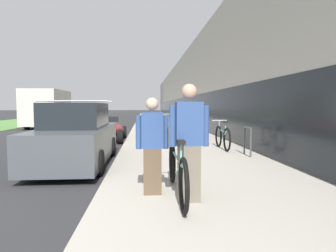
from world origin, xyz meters
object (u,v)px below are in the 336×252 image
object	(u,v)px
tandem_bicycle	(177,171)
moving_truck	(49,109)
person_rider	(189,143)
parked_sedan_curbside	(77,137)
person_bystander	(152,146)
cruiser_bike_nearest	(223,137)
bike_rack_hoop	(248,138)
vintage_roadster_curbside	(105,130)

from	to	relation	value
tandem_bicycle	moving_truck	distance (m)	19.45
person_rider	parked_sedan_curbside	size ratio (longest dim) A/B	0.40
person_rider	person_bystander	bearing A→B (deg)	142.36
parked_sedan_curbside	moving_truck	size ratio (longest dim) A/B	0.74
person_rider	cruiser_bike_nearest	xyz separation A→B (m)	(1.94, 5.39, -0.50)
person_bystander	bike_rack_hoop	world-z (taller)	person_bystander
person_rider	vintage_roadster_curbside	bearing A→B (deg)	105.12
tandem_bicycle	moving_truck	world-z (taller)	moving_truck
tandem_bicycle	parked_sedan_curbside	size ratio (longest dim) A/B	0.55
person_bystander	bike_rack_hoop	xyz separation A→B (m)	(2.88, 3.60, -0.29)
parked_sedan_curbside	cruiser_bike_nearest	bearing A→B (deg)	20.89
parked_sedan_curbside	person_bystander	bearing A→B (deg)	-59.24
person_rider	bike_rack_hoop	world-z (taller)	person_rider
vintage_roadster_curbside	cruiser_bike_nearest	bearing A→B (deg)	-40.86
parked_sedan_curbside	moving_truck	xyz separation A→B (m)	(-5.21, 14.51, 0.62)
cruiser_bike_nearest	vintage_roadster_curbside	world-z (taller)	cruiser_bike_nearest
person_rider	vintage_roadster_curbside	xyz separation A→B (m)	(-2.49, 9.22, -0.56)
person_bystander	person_rider	bearing A→B (deg)	-37.64
tandem_bicycle	person_rider	world-z (taller)	person_rider
tandem_bicycle	cruiser_bike_nearest	distance (m)	5.51
vintage_roadster_curbside	moving_truck	distance (m)	10.42
bike_rack_hoop	cruiser_bike_nearest	bearing A→B (deg)	105.85
person_bystander	parked_sedan_curbside	distance (m)	3.81
tandem_bicycle	person_bystander	distance (m)	0.57
bike_rack_hoop	moving_truck	distance (m)	17.38
person_rider	person_bystander	size ratio (longest dim) A/B	1.12
person_bystander	vintage_roadster_curbside	distance (m)	9.02
moving_truck	parked_sedan_curbside	bearing A→B (deg)	-70.27
tandem_bicycle	vintage_roadster_curbside	size ratio (longest dim) A/B	0.63
bike_rack_hoop	vintage_roadster_curbside	world-z (taller)	vintage_roadster_curbside
parked_sedan_curbside	vintage_roadster_curbside	world-z (taller)	parked_sedan_curbside
person_bystander	vintage_roadster_curbside	size ratio (longest dim) A/B	0.41
cruiser_bike_nearest	person_bystander	bearing A→B (deg)	-116.65
tandem_bicycle	bike_rack_hoop	xyz separation A→B (m)	(2.48, 3.73, 0.10)
person_rider	person_bystander	distance (m)	0.70
parked_sedan_curbside	bike_rack_hoop	bearing A→B (deg)	3.96
bike_rack_hoop	parked_sedan_curbside	size ratio (longest dim) A/B	0.19
tandem_bicycle	moving_truck	size ratio (longest dim) A/B	0.41
cruiser_bike_nearest	parked_sedan_curbside	distance (m)	4.75
cruiser_bike_nearest	parked_sedan_curbside	size ratio (longest dim) A/B	0.42
person_rider	vintage_roadster_curbside	size ratio (longest dim) A/B	0.46
person_bystander	bike_rack_hoop	size ratio (longest dim) A/B	1.89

